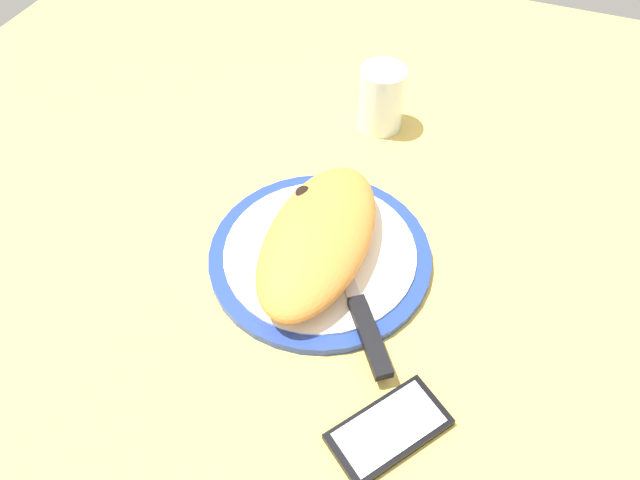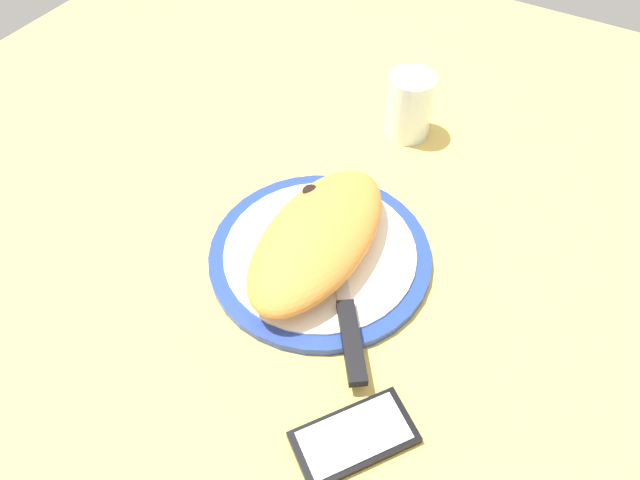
% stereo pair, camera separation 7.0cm
% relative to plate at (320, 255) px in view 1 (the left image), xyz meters
% --- Properties ---
extents(ground_plane, '(1.50, 1.50, 0.03)m').
position_rel_plate_xyz_m(ground_plane, '(0.00, 0.00, -0.02)').
color(ground_plane, '#DBB756').
extents(plate, '(0.27, 0.27, 0.02)m').
position_rel_plate_xyz_m(plate, '(0.00, 0.00, 0.00)').
color(plate, '#233D99').
rests_on(plate, ground_plane).
extents(calzone, '(0.25, 0.13, 0.06)m').
position_rel_plate_xyz_m(calzone, '(0.00, -0.00, 0.04)').
color(calzone, orange).
rests_on(calzone, plate).
extents(fork, '(0.18, 0.03, 0.00)m').
position_rel_plate_xyz_m(fork, '(-0.00, -0.05, 0.01)').
color(fork, silver).
rests_on(fork, plate).
extents(knife, '(0.19, 0.15, 0.01)m').
position_rel_plate_xyz_m(knife, '(0.07, 0.08, 0.01)').
color(knife, silver).
rests_on(knife, plate).
extents(smartphone, '(0.13, 0.12, 0.01)m').
position_rel_plate_xyz_m(smartphone, '(0.18, 0.14, -0.00)').
color(smartphone, black).
rests_on(smartphone, ground_plane).
extents(water_glass, '(0.07, 0.07, 0.10)m').
position_rel_plate_xyz_m(water_glass, '(-0.28, -0.01, 0.04)').
color(water_glass, silver).
rests_on(water_glass, ground_plane).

